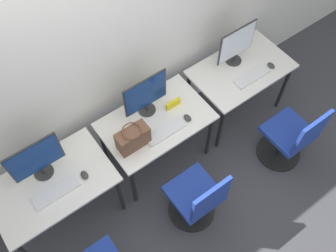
{
  "coord_description": "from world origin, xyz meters",
  "views": [
    {
      "loc": [
        -1.06,
        -1.31,
        3.71
      ],
      "look_at": [
        0.0,
        0.13,
        0.89
      ],
      "focal_mm": 40.0,
      "sensor_mm": 36.0,
      "label": 1
    }
  ],
  "objects_px": {
    "mouse_left": "(84,175)",
    "keyboard_right": "(251,76)",
    "keyboard_center": "(165,131)",
    "mouse_right": "(271,65)",
    "office_chair_right": "(290,139)",
    "monitor_center": "(146,95)",
    "handbag": "(133,138)",
    "monitor_left": "(36,160)",
    "mouse_center": "(188,118)",
    "monitor_right": "(237,45)",
    "keyboard_left": "(56,192)",
    "office_chair_center": "(197,200)"
  },
  "relations": [
    {
      "from": "mouse_left",
      "to": "office_chair_right",
      "type": "relative_size",
      "value": 0.1
    },
    {
      "from": "handbag",
      "to": "mouse_right",
      "type": "bearing_deg",
      "value": -2.13
    },
    {
      "from": "monitor_center",
      "to": "keyboard_right",
      "type": "distance_m",
      "value": 1.16
    },
    {
      "from": "mouse_left",
      "to": "mouse_center",
      "type": "bearing_deg",
      "value": -3.06
    },
    {
      "from": "monitor_center",
      "to": "mouse_right",
      "type": "relative_size",
      "value": 5.07
    },
    {
      "from": "monitor_left",
      "to": "handbag",
      "type": "distance_m",
      "value": 0.83
    },
    {
      "from": "office_chair_center",
      "to": "keyboard_right",
      "type": "height_order",
      "value": "office_chair_center"
    },
    {
      "from": "office_chair_center",
      "to": "mouse_right",
      "type": "distance_m",
      "value": 1.6
    },
    {
      "from": "keyboard_left",
      "to": "keyboard_right",
      "type": "bearing_deg",
      "value": -1.25
    },
    {
      "from": "mouse_left",
      "to": "keyboard_right",
      "type": "bearing_deg",
      "value": -1.17
    },
    {
      "from": "keyboard_left",
      "to": "mouse_center",
      "type": "bearing_deg",
      "value": -2.82
    },
    {
      "from": "monitor_left",
      "to": "mouse_right",
      "type": "bearing_deg",
      "value": -6.81
    },
    {
      "from": "mouse_right",
      "to": "office_chair_right",
      "type": "height_order",
      "value": "office_chair_right"
    },
    {
      "from": "keyboard_left",
      "to": "handbag",
      "type": "height_order",
      "value": "handbag"
    },
    {
      "from": "office_chair_right",
      "to": "handbag",
      "type": "xyz_separation_m",
      "value": [
        -1.44,
        0.71,
        0.48
      ]
    },
    {
      "from": "keyboard_center",
      "to": "mouse_right",
      "type": "xyz_separation_m",
      "value": [
        1.36,
        -0.0,
        0.01
      ]
    },
    {
      "from": "keyboard_left",
      "to": "keyboard_center",
      "type": "bearing_deg",
      "value": -3.01
    },
    {
      "from": "keyboard_right",
      "to": "mouse_right",
      "type": "bearing_deg",
      "value": -3.13
    },
    {
      "from": "office_chair_right",
      "to": "mouse_center",
      "type": "bearing_deg",
      "value": 143.33
    },
    {
      "from": "keyboard_center",
      "to": "mouse_right",
      "type": "height_order",
      "value": "mouse_right"
    },
    {
      "from": "monitor_right",
      "to": "handbag",
      "type": "height_order",
      "value": "monitor_right"
    },
    {
      "from": "monitor_left",
      "to": "monitor_center",
      "type": "xyz_separation_m",
      "value": [
        1.1,
        0.02,
        0.0
      ]
    },
    {
      "from": "monitor_right",
      "to": "monitor_center",
      "type": "bearing_deg",
      "value": 179.24
    },
    {
      "from": "monitor_right",
      "to": "handbag",
      "type": "xyz_separation_m",
      "value": [
        -1.41,
        -0.23,
        -0.12
      ]
    },
    {
      "from": "handbag",
      "to": "monitor_left",
      "type": "bearing_deg",
      "value": 163.57
    },
    {
      "from": "monitor_left",
      "to": "mouse_center",
      "type": "xyz_separation_m",
      "value": [
        1.35,
        -0.3,
        -0.22
      ]
    },
    {
      "from": "office_chair_center",
      "to": "handbag",
      "type": "xyz_separation_m",
      "value": [
        -0.24,
        0.66,
        0.48
      ]
    },
    {
      "from": "office_chair_center",
      "to": "mouse_right",
      "type": "xyz_separation_m",
      "value": [
        1.43,
        0.6,
        0.38
      ]
    },
    {
      "from": "office_chair_center",
      "to": "keyboard_right",
      "type": "distance_m",
      "value": 1.37
    },
    {
      "from": "office_chair_right",
      "to": "keyboard_center",
      "type": "bearing_deg",
      "value": 149.71
    },
    {
      "from": "mouse_left",
      "to": "keyboard_center",
      "type": "relative_size",
      "value": 0.22
    },
    {
      "from": "monitor_right",
      "to": "handbag",
      "type": "relative_size",
      "value": 1.52
    },
    {
      "from": "keyboard_right",
      "to": "mouse_left",
      "type": "bearing_deg",
      "value": 178.83
    },
    {
      "from": "mouse_right",
      "to": "handbag",
      "type": "xyz_separation_m",
      "value": [
        -1.68,
        0.06,
        0.1
      ]
    },
    {
      "from": "monitor_left",
      "to": "office_chair_center",
      "type": "relative_size",
      "value": 0.5
    },
    {
      "from": "keyboard_center",
      "to": "handbag",
      "type": "relative_size",
      "value": 1.35
    },
    {
      "from": "handbag",
      "to": "keyboard_left",
      "type": "bearing_deg",
      "value": 179.99
    },
    {
      "from": "monitor_left",
      "to": "office_chair_right",
      "type": "distance_m",
      "value": 2.49
    },
    {
      "from": "keyboard_center",
      "to": "monitor_right",
      "type": "xyz_separation_m",
      "value": [
        1.1,
        0.29,
        0.23
      ]
    },
    {
      "from": "mouse_left",
      "to": "handbag",
      "type": "distance_m",
      "value": 0.53
    },
    {
      "from": "keyboard_center",
      "to": "keyboard_right",
      "type": "distance_m",
      "value": 1.1
    },
    {
      "from": "mouse_left",
      "to": "office_chair_right",
      "type": "bearing_deg",
      "value": -19.84
    },
    {
      "from": "monitor_center",
      "to": "keyboard_center",
      "type": "distance_m",
      "value": 0.38
    },
    {
      "from": "monitor_center",
      "to": "office_chair_right",
      "type": "distance_m",
      "value": 1.59
    },
    {
      "from": "keyboard_center",
      "to": "monitor_right",
      "type": "distance_m",
      "value": 1.16
    },
    {
      "from": "mouse_center",
      "to": "handbag",
      "type": "height_order",
      "value": "handbag"
    },
    {
      "from": "keyboard_left",
      "to": "mouse_right",
      "type": "relative_size",
      "value": 4.51
    },
    {
      "from": "monitor_right",
      "to": "mouse_center",
      "type": "bearing_deg",
      "value": -160.52
    },
    {
      "from": "monitor_center",
      "to": "monitor_left",
      "type": "bearing_deg",
      "value": -179.19
    },
    {
      "from": "keyboard_right",
      "to": "office_chair_right",
      "type": "bearing_deg",
      "value": -88.08
    }
  ]
}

